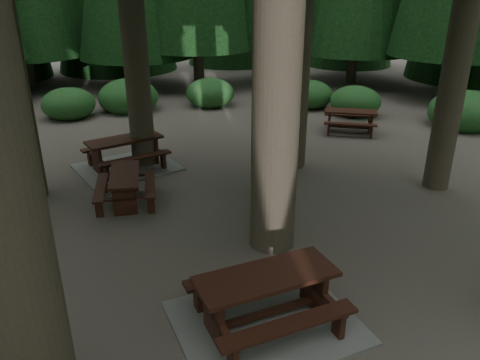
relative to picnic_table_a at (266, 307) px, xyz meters
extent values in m
plane|color=#554D45|center=(-0.08, 2.02, -0.31)|extent=(80.00, 80.00, 0.00)
cube|color=gray|center=(0.00, 0.00, -0.29)|extent=(2.96, 2.62, 0.05)
cube|color=black|center=(0.00, 0.00, 0.53)|extent=(2.14, 1.18, 0.07)
cube|color=black|center=(-0.14, 0.66, 0.19)|extent=(2.04, 0.69, 0.06)
cube|color=black|center=(0.14, -0.66, 0.19)|extent=(2.04, 0.69, 0.06)
cube|color=black|center=(-0.79, -0.17, 0.09)|extent=(0.21, 0.62, 0.81)
cube|color=black|center=(-0.79, -0.17, 0.16)|extent=(0.42, 1.61, 0.07)
cube|color=black|center=(0.79, 0.17, 0.09)|extent=(0.21, 0.62, 0.81)
cube|color=black|center=(0.79, 0.17, 0.16)|extent=(0.42, 1.61, 0.07)
cube|color=black|center=(0.00, 0.00, -0.11)|extent=(1.67, 0.43, 0.09)
cube|color=black|center=(-2.04, 4.69, 0.37)|extent=(0.68, 1.65, 0.05)
cube|color=black|center=(-2.58, 4.71, 0.10)|extent=(0.27, 1.64, 0.05)
cube|color=black|center=(-1.49, 4.68, 0.10)|extent=(0.27, 1.64, 0.05)
cube|color=black|center=(-2.05, 4.04, 0.02)|extent=(0.50, 0.08, 0.65)
cube|color=black|center=(-2.05, 4.04, 0.07)|extent=(1.32, 0.10, 0.05)
cube|color=black|center=(-2.02, 5.35, 0.02)|extent=(0.50, 0.08, 0.65)
cube|color=black|center=(-2.02, 5.35, 0.07)|extent=(1.32, 0.10, 0.05)
cube|color=black|center=(-2.04, 4.69, -0.15)|extent=(0.11, 1.37, 0.07)
cube|color=gray|center=(-2.05, 6.85, -0.29)|extent=(3.09, 2.85, 0.05)
cube|color=black|center=(-2.05, 6.85, 0.50)|extent=(2.09, 1.44, 0.06)
cube|color=black|center=(-2.30, 7.45, 0.18)|extent=(1.91, 0.99, 0.05)
cube|color=black|center=(-1.81, 6.25, 0.18)|extent=(1.91, 0.99, 0.05)
cube|color=black|center=(-2.78, 6.55, 0.08)|extent=(0.31, 0.58, 0.78)
cube|color=black|center=(-2.78, 6.55, 0.14)|extent=(0.68, 1.49, 0.06)
cube|color=black|center=(-1.33, 7.15, 0.08)|extent=(0.31, 0.58, 0.78)
cube|color=black|center=(-1.33, 7.15, 0.14)|extent=(0.68, 1.49, 0.06)
cube|color=black|center=(-2.05, 6.85, -0.12)|extent=(1.54, 0.70, 0.09)
cube|color=black|center=(5.23, 8.69, 0.39)|extent=(1.81, 1.27, 0.06)
cube|color=black|center=(5.46, 9.21, 0.11)|extent=(1.64, 0.88, 0.05)
cube|color=black|center=(5.01, 8.17, 0.11)|extent=(1.64, 0.88, 0.05)
cube|color=black|center=(4.61, 8.96, 0.03)|extent=(0.27, 0.50, 0.68)
cube|color=black|center=(4.61, 8.96, 0.08)|extent=(0.61, 1.28, 0.06)
cube|color=black|center=(5.85, 8.43, 0.03)|extent=(0.27, 0.50, 0.68)
cube|color=black|center=(5.85, 8.43, 0.08)|extent=(0.61, 1.28, 0.06)
cube|color=black|center=(5.23, 8.69, -0.14)|extent=(1.32, 0.62, 0.08)
ellipsoid|color=#205D2B|center=(9.36, 8.47, 0.09)|extent=(2.42, 2.42, 1.49)
ellipsoid|color=#205D2B|center=(6.36, 10.71, 0.09)|extent=(1.90, 1.90, 1.17)
ellipsoid|color=#205D2B|center=(5.06, 12.19, 0.09)|extent=(1.84, 1.84, 1.13)
ellipsoid|color=#205D2B|center=(1.22, 13.27, 0.09)|extent=(1.95, 1.95, 1.20)
ellipsoid|color=#205D2B|center=(-2.01, 13.23, 0.09)|extent=(2.31, 2.31, 1.42)
ellipsoid|color=#205D2B|center=(-4.17, 12.59, 0.09)|extent=(1.93, 1.93, 1.19)
camera|label=1|loc=(-1.53, -5.33, 4.37)|focal=35.00mm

